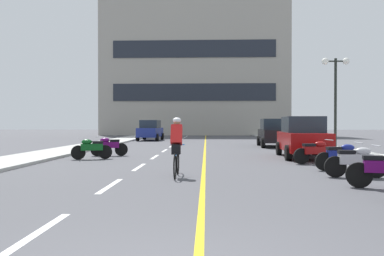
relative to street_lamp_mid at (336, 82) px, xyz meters
name	(u,v)px	position (x,y,z in m)	size (l,w,h in m)	color
ground_plane	(201,147)	(-7.23, 3.50, -3.73)	(140.00, 140.00, 0.00)	#47474C
curb_left	(102,144)	(-14.43, 6.50, -3.67)	(2.40, 72.00, 0.12)	#A8A8A3
curb_right	(304,144)	(-0.03, 6.50, -3.67)	(2.40, 72.00, 0.12)	#A8A8A3
lane_dash_0	(37,233)	(-9.23, -15.50, -3.72)	(0.14, 2.20, 0.01)	silver
lane_dash_1	(110,186)	(-9.23, -11.50, -3.72)	(0.14, 2.20, 0.01)	silver
lane_dash_2	(139,167)	(-9.23, -7.50, -3.72)	(0.14, 2.20, 0.01)	silver
lane_dash_3	(155,157)	(-9.23, -3.50, -3.72)	(0.14, 2.20, 0.01)	silver
lane_dash_4	(164,151)	(-9.23, 0.50, -3.72)	(0.14, 2.20, 0.01)	silver
lane_dash_5	(171,146)	(-9.23, 4.50, -3.72)	(0.14, 2.20, 0.01)	silver
lane_dash_6	(176,143)	(-9.23, 8.50, -3.72)	(0.14, 2.20, 0.01)	silver
lane_dash_7	(180,141)	(-9.23, 12.50, -3.72)	(0.14, 2.20, 0.01)	silver
lane_dash_8	(182,139)	(-9.23, 16.50, -3.72)	(0.14, 2.20, 0.01)	silver
lane_dash_9	(185,137)	(-9.23, 20.50, -3.72)	(0.14, 2.20, 0.01)	silver
lane_dash_10	(187,136)	(-9.23, 24.50, -3.72)	(0.14, 2.20, 0.01)	silver
lane_dash_11	(188,135)	(-9.23, 28.50, -3.72)	(0.14, 2.20, 0.01)	silver
centre_line_yellow	(205,145)	(-6.98, 6.50, -3.72)	(0.12, 66.00, 0.01)	gold
office_building	(195,67)	(-8.47, 30.87, 5.38)	(24.44, 6.86, 18.22)	#9E998E
street_lamp_mid	(336,82)	(0.00, 0.00, 0.00)	(1.46, 0.36, 4.90)	black
parked_car_near	(303,137)	(-2.63, -3.59, -2.81)	(2.10, 4.29, 1.82)	black
parked_car_mid	(274,133)	(-2.48, 4.45, -2.81)	(2.05, 4.26, 1.82)	black
parked_car_far	(150,130)	(-11.93, 13.50, -2.81)	(2.08, 4.27, 1.82)	black
motorcycle_3	(356,161)	(-2.72, -9.86, -3.25)	(1.70, 0.60, 0.92)	black
motorcycle_4	(342,156)	(-2.55, -8.29, -3.25)	(1.70, 0.60, 0.92)	black
motorcycle_5	(316,151)	(-2.82, -6.29, -3.25)	(1.69, 0.63, 0.92)	black
motorcycle_6	(91,148)	(-11.75, -4.72, -3.25)	(1.63, 0.81, 0.92)	black
motorcycle_7	(109,146)	(-11.43, -3.08, -3.25)	(1.69, 0.63, 0.92)	black
cyclist_rider	(176,145)	(-7.75, -9.78, -2.84)	(0.42, 1.77, 1.71)	black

